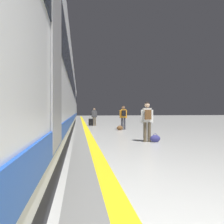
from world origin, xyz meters
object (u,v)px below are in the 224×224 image
object	(u,v)px
passenger_near	(123,115)
passenger_mid	(147,118)
duffel_bag_near	(120,128)
passenger_far	(94,115)
high_speed_train	(33,79)
suitcase_far	(91,122)
duffel_bag_mid	(155,138)

from	to	relation	value
passenger_near	passenger_mid	bearing A→B (deg)	-92.54
duffel_bag_near	passenger_mid	size ratio (longest dim) A/B	0.26
passenger_near	passenger_far	size ratio (longest dim) A/B	1.05
passenger_near	duffel_bag_near	size ratio (longest dim) A/B	3.87
passenger_mid	passenger_far	world-z (taller)	passenger_mid
passenger_mid	high_speed_train	bearing A→B (deg)	-177.93
passenger_mid	passenger_near	bearing A→B (deg)	87.46
passenger_mid	passenger_far	size ratio (longest dim) A/B	1.04
high_speed_train	duffel_bag_near	distance (m)	7.43
high_speed_train	suitcase_far	world-z (taller)	high_speed_train
passenger_near	passenger_far	bearing A→B (deg)	112.53
duffel_bag_mid	passenger_near	bearing A→B (deg)	90.75
duffel_bag_near	duffel_bag_mid	xyz separation A→B (m)	(0.39, -5.36, 0.00)
passenger_mid	suitcase_far	distance (m)	9.67
suitcase_far	high_speed_train	bearing A→B (deg)	-105.96
high_speed_train	suitcase_far	size ratio (longest dim) A/B	34.94
duffel_bag_near	suitcase_far	bearing A→B (deg)	112.33
high_speed_train	duffel_bag_mid	world-z (taller)	high_speed_train
suitcase_far	duffel_bag_mid	bearing A→B (deg)	-77.50
passenger_near	duffel_bag_near	distance (m)	0.97
passenger_mid	duffel_bag_mid	world-z (taller)	passenger_mid
high_speed_train	duffel_bag_mid	xyz separation A→B (m)	(4.88, 0.07, -2.35)
duffel_bag_mid	suitcase_far	world-z (taller)	suitcase_far
suitcase_far	duffel_bag_near	bearing A→B (deg)	-67.67
duffel_bag_mid	passenger_far	distance (m)	10.05
high_speed_train	passenger_near	distance (m)	7.65
passenger_far	suitcase_far	size ratio (longest dim) A/B	1.57
passenger_near	duffel_bag_near	xyz separation A→B (m)	(-0.32, -0.32, -0.86)
duffel_bag_near	passenger_far	world-z (taller)	passenger_far
passenger_near	duffel_bag_mid	distance (m)	5.75
suitcase_far	passenger_far	bearing A→B (deg)	41.64
passenger_near	passenger_far	xyz separation A→B (m)	(-1.73, 4.17, -0.07)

